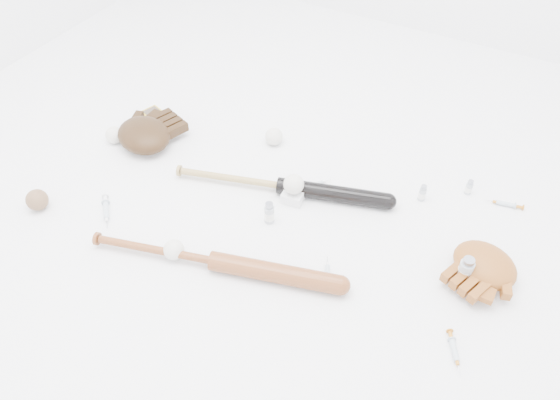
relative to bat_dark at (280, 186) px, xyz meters
The scene contains 20 objects.
bat_dark is the anchor object (origin of this frame).
bat_wood 0.39m from the bat_dark, 92.75° to the right, with size 0.83×0.06×0.06m, color brown, non-canonical shape.
glove_dark 0.58m from the bat_dark, behind, with size 0.27×0.27×0.10m, color black, non-canonical shape.
glove_tan 0.71m from the bat_dark, ahead, with size 0.23×0.23×0.08m, color brown, non-canonical shape.
trading_card 0.71m from the bat_dark, 167.69° to the left, with size 0.07×0.09×0.01m, color gold.
pedestal 0.06m from the bat_dark, 13.06° to the right, with size 0.07×0.07×0.04m, color white.
baseball_on_pedestal 0.08m from the bat_dark, 13.06° to the right, with size 0.07×0.07×0.07m, color silver.
baseball_left 0.69m from the bat_dark, behind, with size 0.07×0.07×0.07m, color silver.
baseball_upper 0.27m from the bat_dark, 123.55° to the left, with size 0.07×0.07×0.07m, color silver.
baseball_mid 0.44m from the bat_dark, 109.81° to the right, with size 0.07×0.07×0.07m, color silver.
baseball_aged 0.82m from the bat_dark, 146.06° to the right, with size 0.07×0.07×0.07m, color brown.
syringe_0 0.60m from the bat_dark, 141.61° to the right, with size 0.17×0.03×0.02m, color #ADBCC6, non-canonical shape.
syringe_1 0.40m from the bat_dark, 40.21° to the right, with size 0.14×0.02×0.02m, color #ADBCC6, non-canonical shape.
syringe_2 0.13m from the bat_dark, 41.23° to the left, with size 0.13×0.02×0.02m, color #ADBCC6, non-canonical shape.
syringe_3 0.78m from the bat_dark, 24.51° to the right, with size 0.14×0.02×0.02m, color #ADBCC6, non-canonical shape.
syringe_4 0.77m from the bat_dark, 23.32° to the left, with size 0.14×0.02×0.02m, color #ADBCC6, non-canonical shape.
vial_0 0.49m from the bat_dark, 23.88° to the left, with size 0.02×0.02×0.06m, color #ACB5BD.
vial_1 0.66m from the bat_dark, 27.82° to the left, with size 0.02×0.02×0.06m, color #ACB5BD.
vial_2 0.15m from the bat_dark, 75.52° to the right, with size 0.03×0.03×0.08m, color #ACB5BD.
vial_3 0.67m from the bat_dark, ahead, with size 0.04×0.04×0.10m, color #ACB5BD.
Camera 1 is at (0.65, -1.06, 1.33)m, focal length 35.00 mm.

